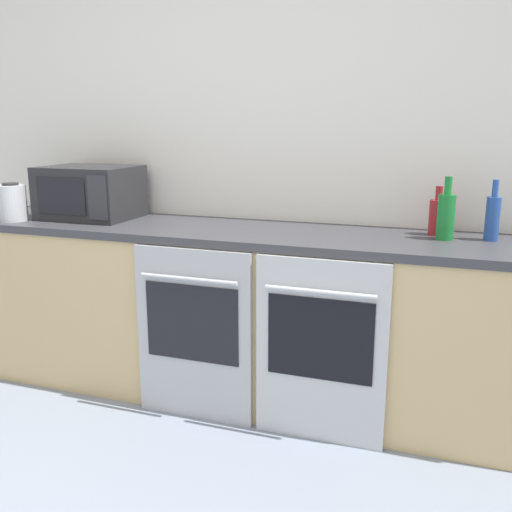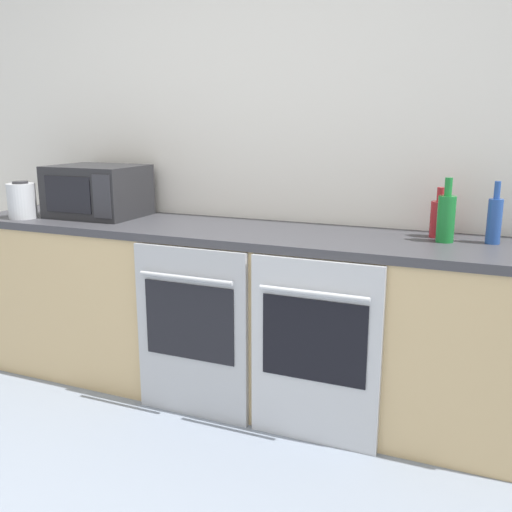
% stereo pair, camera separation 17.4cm
% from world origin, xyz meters
% --- Properties ---
extents(wall_back, '(10.00, 0.06, 2.60)m').
position_xyz_m(wall_back, '(0.00, 2.10, 1.30)').
color(wall_back, silver).
rests_on(wall_back, ground_plane).
extents(counter_back, '(3.04, 0.62, 0.88)m').
position_xyz_m(counter_back, '(0.00, 1.77, 0.44)').
color(counter_back, tan).
rests_on(counter_back, ground_plane).
extents(oven_left, '(0.58, 0.06, 0.84)m').
position_xyz_m(oven_left, '(-0.10, 1.46, 0.43)').
color(oven_left, '#A8AAAF').
rests_on(oven_left, ground_plane).
extents(oven_right, '(0.58, 0.06, 0.84)m').
position_xyz_m(oven_right, '(0.51, 1.46, 0.43)').
color(oven_right, '#B7BABF').
rests_on(oven_right, ground_plane).
extents(microwave, '(0.49, 0.39, 0.28)m').
position_xyz_m(microwave, '(-0.88, 1.82, 1.03)').
color(microwave, '#232326').
rests_on(microwave, counter_back).
extents(bottle_green, '(0.08, 0.08, 0.28)m').
position_xyz_m(bottle_green, '(0.98, 1.83, 1.00)').
color(bottle_green, '#19722D').
rests_on(bottle_green, counter_back).
extents(bottle_red, '(0.08, 0.08, 0.23)m').
position_xyz_m(bottle_red, '(0.94, 1.92, 0.97)').
color(bottle_red, maroon).
rests_on(bottle_red, counter_back).
extents(bottle_blue, '(0.06, 0.06, 0.27)m').
position_xyz_m(bottle_blue, '(1.18, 1.87, 0.99)').
color(bottle_blue, '#234793').
rests_on(bottle_blue, counter_back).
extents(kettle, '(0.15, 0.15, 0.20)m').
position_xyz_m(kettle, '(-1.22, 1.59, 0.98)').
color(kettle, '#B7BABF').
rests_on(kettle, counter_back).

